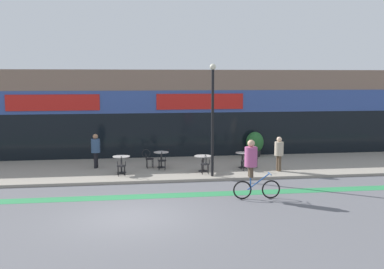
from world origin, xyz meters
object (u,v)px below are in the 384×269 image
object	(u,v)px
planter_pot	(255,143)
cyclist_0	(252,164)
bistro_table_2	(203,160)
cafe_chair_1_side	(148,157)
bistro_table_3	(242,157)
bistro_table_1	(161,156)
pedestrian_far_end	(279,151)
lamp_post	(213,112)
pedestrian_near_end	(96,148)
bistro_table_0	(121,161)
cafe_chair_0_near	(121,164)
cafe_chair_3_side	(255,157)
cafe_chair_3_near	(246,159)
cafe_chair_2_near	(205,163)
cafe_chair_1_near	(162,159)

from	to	relation	value
planter_pot	cyclist_0	world-z (taller)	cyclist_0
bistro_table_2	cafe_chair_1_side	distance (m)	2.71
bistro_table_3	planter_pot	world-z (taller)	planter_pot
bistro_table_1	pedestrian_far_end	xyz separation A→B (m)	(5.31, -1.57, 0.41)
lamp_post	cyclist_0	distance (m)	3.91
cafe_chair_1_side	pedestrian_far_end	size ratio (longest dim) A/B	0.56
pedestrian_near_end	bistro_table_1	bearing A→B (deg)	-170.46
cyclist_0	pedestrian_far_end	bearing A→B (deg)	62.12
pedestrian_near_end	cafe_chair_1_side	bearing A→B (deg)	-172.17
bistro_table_0	cafe_chair_0_near	distance (m)	0.63
bistro_table_0	cafe_chair_3_side	size ratio (longest dim) A/B	0.86
bistro_table_1	cafe_chair_0_near	size ratio (longest dim) A/B	0.83
lamp_post	cafe_chair_3_side	bearing A→B (deg)	34.11
cafe_chair_3_side	bistro_table_1	bearing A→B (deg)	-11.78
cafe_chair_3_near	cafe_chair_0_near	bearing A→B (deg)	87.01
bistro_table_2	bistro_table_3	xyz separation A→B (m)	(1.99, 0.54, -0.00)
cyclist_0	lamp_post	bearing A→B (deg)	106.21
cafe_chair_3_near	pedestrian_near_end	distance (m)	7.12
bistro_table_0	bistro_table_2	world-z (taller)	bistro_table_0
planter_pot	bistro_table_3	bearing A→B (deg)	-116.22
bistro_table_2	bistro_table_1	bearing A→B (deg)	148.27
cafe_chair_1_side	cafe_chair_2_near	bearing A→B (deg)	-42.14
cafe_chair_0_near	planter_pot	size ratio (longest dim) A/B	0.67
cafe_chair_0_near	cafe_chair_3_side	distance (m)	6.41
pedestrian_near_end	cafe_chair_0_near	bearing A→B (deg)	137.55
cafe_chair_1_near	cyclist_0	distance (m)	5.84
cafe_chair_3_side	pedestrian_far_end	bearing A→B (deg)	126.94
bistro_table_2	lamp_post	size ratio (longest dim) A/B	0.16
cafe_chair_1_side	pedestrian_near_end	bearing A→B (deg)	165.59
bistro_table_3	cafe_chair_1_near	size ratio (longest dim) A/B	0.81
cafe_chair_0_near	cafe_chair_1_side	xyz separation A→B (m)	(1.24, 1.63, 0.00)
bistro_table_0	cafe_chair_0_near	world-z (taller)	cafe_chair_0_near
cafe_chair_1_side	lamp_post	world-z (taller)	lamp_post
cafe_chair_3_near	cyclist_0	distance (m)	4.57
cafe_chair_3_near	cafe_chair_3_side	distance (m)	0.88
bistro_table_0	pedestrian_near_end	bearing A→B (deg)	132.28
bistro_table_1	cyclist_0	bearing A→B (deg)	-62.83
bistro_table_0	planter_pot	bearing A→B (deg)	25.24
bistro_table_2	planter_pot	xyz separation A→B (m)	(3.45, 3.50, 0.19)
cafe_chair_0_near	cafe_chair_2_near	distance (m)	3.70
cafe_chair_2_near	cafe_chair_3_side	bearing A→B (deg)	-65.28
bistro_table_0	cafe_chair_1_side	bearing A→B (deg)	38.98
planter_pot	lamp_post	size ratio (longest dim) A/B	0.28
cafe_chair_2_near	cafe_chair_3_side	size ratio (longest dim) A/B	1.00
bistro_table_1	pedestrian_far_end	distance (m)	5.55
bistro_table_3	pedestrian_near_end	size ratio (longest dim) A/B	0.45
cafe_chair_1_side	pedestrian_near_end	distance (m)	2.53
bistro_table_1	pedestrian_near_end	size ratio (longest dim) A/B	0.46
cafe_chair_1_near	planter_pot	size ratio (longest dim) A/B	0.67
cafe_chair_0_near	lamp_post	bearing A→B (deg)	-104.88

